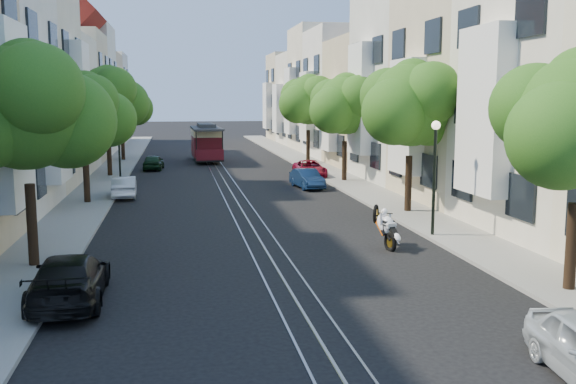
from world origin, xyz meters
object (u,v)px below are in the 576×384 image
parked_car_e_far (310,169)px  parked_car_w_mid (124,187)px  lamp_east (435,161)px  lamp_west (119,136)px  parked_car_w_near (70,279)px  tree_e_b (412,106)px  tree_e_c (346,106)px  tree_w_c (108,98)px  tree_e_d (309,101)px  sportbike_rider (385,226)px  cable_car (206,141)px  parked_car_w_far (153,162)px  parked_car_e_mid (307,179)px  tree_w_a (27,110)px  tree_w_d (122,104)px  tree_w_b (85,113)px

parked_car_e_far → parked_car_w_mid: parked_car_w_mid is taller
lamp_east → parked_car_e_far: (-0.70, 18.69, -2.30)m
lamp_west → parked_car_w_mid: bearing=-83.4°
parked_car_e_far → parked_car_w_mid: (-11.20, -6.76, 0.00)m
parked_car_w_near → tree_e_b: bearing=-141.8°
tree_e_c → tree_w_c: 15.25m
tree_e_d → sportbike_rider: 28.77m
lamp_east → lamp_west: bearing=125.0°
cable_car → parked_car_w_far: cable_car is taller
lamp_east → tree_e_d: bearing=88.0°
parked_car_e_mid → parked_car_e_far: size_ratio=0.84×
tree_w_c → parked_car_e_mid: 14.38m
parked_car_e_mid → parked_car_w_mid: bearing=-177.3°
tree_w_a → parked_car_w_far: size_ratio=2.06×
lamp_west → parked_car_e_far: bearing=3.3°
lamp_east → lamp_west: 21.97m
tree_e_c → parked_car_e_far: 5.15m
tree_e_c → tree_e_d: bearing=90.0°
tree_w_a → cable_car: size_ratio=0.91×
lamp_west → sportbike_rider: size_ratio=2.45×
tree_w_c → lamp_west: 3.81m
lamp_east → cable_car: size_ratio=0.57×
tree_e_d → tree_w_a: tree_e_d is taller
parked_car_w_far → tree_w_d: bearing=-65.7°
tree_w_c → sportbike_rider: bearing=-63.4°
tree_e_d → parked_car_e_far: bearing=-101.3°
parked_car_w_mid → tree_e_c: bearing=-164.9°
tree_w_d → parked_car_e_far: tree_w_d is taller
sportbike_rider → tree_w_b: bearing=122.0°
parked_car_e_far → parked_car_w_far: size_ratio=1.22×
tree_e_b → lamp_east: 5.41m
lamp_west → cable_car: lamp_west is taller
tree_e_b → tree_w_b: 15.25m
tree_e_b → tree_w_c: 21.53m
tree_e_c → tree_w_d: 21.53m
parked_car_e_mid → parked_car_w_near: (-10.00, -19.29, 0.07)m
tree_w_b → lamp_east: (13.44, -9.98, -1.55)m
lamp_east → parked_car_w_mid: size_ratio=1.24×
tree_w_b → cable_car: 21.92m
tree_w_d → parked_car_e_far: bearing=-46.2°
tree_w_a → tree_w_b: tree_w_a is taller
tree_w_b → tree_w_d: size_ratio=0.96×
parked_car_e_mid → tree_e_c: bearing=31.4°
cable_car → parked_car_w_mid: bearing=-106.7°
tree_w_b → lamp_east: bearing=-36.6°
lamp_west → sportbike_rider: 22.01m
tree_e_d → parked_car_e_mid: (-2.86, -13.29, -4.32)m
parked_car_w_mid → parked_car_w_far: size_ratio=1.03×
tree_e_b → tree_e_d: (0.00, 22.00, 0.13)m
tree_w_c → lamp_east: size_ratio=1.71×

